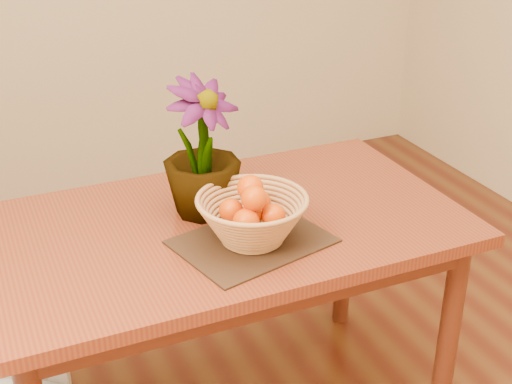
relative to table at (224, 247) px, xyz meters
name	(u,v)px	position (x,y,z in m)	size (l,w,h in m)	color
table	(224,247)	(0.00, 0.00, 0.00)	(1.40, 0.80, 0.75)	maroon
placemat	(252,241)	(0.03, -0.15, 0.09)	(0.40, 0.30, 0.01)	#372114
wicker_basket	(252,221)	(0.03, -0.15, 0.16)	(0.31, 0.31, 0.13)	tan
orange_pile	(252,206)	(0.03, -0.15, 0.20)	(0.16, 0.17, 0.13)	#D33E03
potted_plant	(202,149)	(-0.03, 0.08, 0.29)	(0.23, 0.23, 0.41)	#1F4F16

